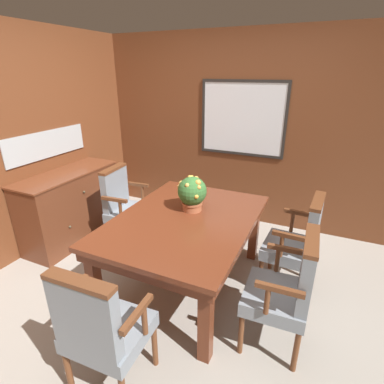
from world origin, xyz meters
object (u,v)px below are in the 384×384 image
object	(u,v)px
chair_right_far	(298,240)
potted_plant	(192,193)
chair_head_near	(101,327)
chair_left_far	(125,204)
chair_right_near	(287,287)
dining_table	(185,227)
sideboard_cabinet	(72,206)

from	to	relation	value
chair_right_far	potted_plant	world-z (taller)	potted_plant
chair_head_near	chair_left_far	size ratio (longest dim) A/B	1.00
chair_head_near	potted_plant	bearing A→B (deg)	-92.04
chair_right_near	chair_right_far	bearing A→B (deg)	177.97
dining_table	potted_plant	world-z (taller)	potted_plant
chair_left_far	sideboard_cabinet	distance (m)	0.71
chair_right_near	dining_table	bearing A→B (deg)	-111.17
dining_table	sideboard_cabinet	distance (m)	1.68
chair_left_far	sideboard_cabinet	xyz separation A→B (m)	(-0.69, -0.15, -0.10)
chair_right_far	potted_plant	xyz separation A→B (m)	(-0.98, -0.19, 0.37)
chair_left_far	dining_table	bearing A→B (deg)	-116.00
sideboard_cabinet	chair_left_far	bearing A→B (deg)	12.43
chair_left_far	chair_right_near	xyz separation A→B (m)	(1.94, -0.71, 0.00)
chair_right_near	chair_head_near	bearing A→B (deg)	-51.52
dining_table	chair_left_far	xyz separation A→B (m)	(-0.97, 0.38, -0.10)
chair_left_far	potted_plant	bearing A→B (deg)	-106.33
chair_right_far	chair_right_near	bearing A→B (deg)	3.06
dining_table	chair_right_far	size ratio (longest dim) A/B	1.69
sideboard_cabinet	chair_right_far	bearing A→B (deg)	3.08
chair_head_near	sideboard_cabinet	size ratio (longest dim) A/B	0.75
chair_right_far	chair_right_near	size ratio (longest dim) A/B	1.00
chair_left_far	potted_plant	distance (m)	1.05
chair_left_far	potted_plant	size ratio (longest dim) A/B	2.81
dining_table	chair_right_near	bearing A→B (deg)	-19.16
chair_head_near	potted_plant	distance (m)	1.40
dining_table	potted_plant	size ratio (longest dim) A/B	4.75
potted_plant	chair_left_far	bearing A→B (deg)	168.43
chair_left_far	chair_right_far	bearing A→B (deg)	-95.06
chair_right_far	sideboard_cabinet	size ratio (longest dim) A/B	0.75
chair_right_far	sideboard_cabinet	distance (m)	2.63
dining_table	chair_head_near	distance (m)	1.18
dining_table	chair_left_far	size ratio (longest dim) A/B	1.69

